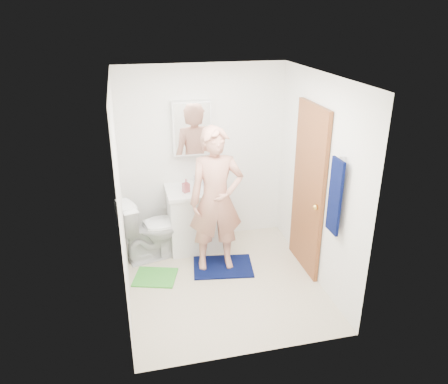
% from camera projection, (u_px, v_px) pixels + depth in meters
% --- Properties ---
extents(floor, '(2.20, 2.40, 0.02)m').
position_uv_depth(floor, '(224.00, 283.00, 5.21)').
color(floor, beige).
rests_on(floor, ground).
extents(ceiling, '(2.20, 2.40, 0.02)m').
position_uv_depth(ceiling, '(224.00, 75.00, 4.27)').
color(ceiling, white).
rests_on(ceiling, ground).
extents(wall_back, '(2.20, 0.02, 2.40)m').
position_uv_depth(wall_back, '(203.00, 155.00, 5.83)').
color(wall_back, white).
rests_on(wall_back, ground).
extents(wall_front, '(2.20, 0.02, 2.40)m').
position_uv_depth(wall_front, '(257.00, 243.00, 3.66)').
color(wall_front, white).
rests_on(wall_front, ground).
extents(wall_left, '(0.02, 2.40, 2.40)m').
position_uv_depth(wall_left, '(119.00, 199.00, 4.51)').
color(wall_left, white).
rests_on(wall_left, ground).
extents(wall_right, '(0.02, 2.40, 2.40)m').
position_uv_depth(wall_right, '(318.00, 181.00, 4.98)').
color(wall_right, white).
rests_on(wall_right, ground).
extents(vanity_cabinet, '(0.75, 0.55, 0.80)m').
position_uv_depth(vanity_cabinet, '(197.00, 220.00, 5.84)').
color(vanity_cabinet, white).
rests_on(vanity_cabinet, floor).
extents(countertop, '(0.79, 0.59, 0.05)m').
position_uv_depth(countertop, '(196.00, 191.00, 5.68)').
color(countertop, white).
rests_on(countertop, vanity_cabinet).
extents(sink_basin, '(0.40, 0.40, 0.03)m').
position_uv_depth(sink_basin, '(196.00, 189.00, 5.67)').
color(sink_basin, white).
rests_on(sink_basin, countertop).
extents(faucet, '(0.03, 0.03, 0.12)m').
position_uv_depth(faucet, '(194.00, 180.00, 5.80)').
color(faucet, silver).
rests_on(faucet, countertop).
extents(medicine_cabinet, '(0.50, 0.12, 0.70)m').
position_uv_depth(medicine_cabinet, '(192.00, 128.00, 5.58)').
color(medicine_cabinet, white).
rests_on(medicine_cabinet, wall_back).
extents(mirror_panel, '(0.46, 0.01, 0.66)m').
position_uv_depth(mirror_panel, '(193.00, 129.00, 5.52)').
color(mirror_panel, white).
rests_on(mirror_panel, wall_back).
extents(door, '(0.05, 0.80, 2.05)m').
position_uv_depth(door, '(308.00, 190.00, 5.17)').
color(door, '#9A542A').
rests_on(door, ground).
extents(door_knob, '(0.07, 0.07, 0.07)m').
position_uv_depth(door_knob, '(316.00, 207.00, 4.90)').
color(door_knob, gold).
rests_on(door_knob, door).
extents(towel, '(0.03, 0.24, 0.80)m').
position_uv_depth(towel, '(335.00, 197.00, 4.43)').
color(towel, '#060E3D').
rests_on(towel, wall_right).
extents(towel_hook, '(0.06, 0.02, 0.02)m').
position_uv_depth(towel_hook, '(343.00, 157.00, 4.27)').
color(towel_hook, silver).
rests_on(towel_hook, wall_right).
extents(toilet, '(0.90, 0.64, 0.83)m').
position_uv_depth(toilet, '(153.00, 228.00, 5.58)').
color(toilet, white).
rests_on(toilet, floor).
extents(bath_mat, '(0.80, 0.63, 0.02)m').
position_uv_depth(bath_mat, '(223.00, 267.00, 5.49)').
color(bath_mat, '#060E3D').
rests_on(bath_mat, floor).
extents(green_rug, '(0.59, 0.54, 0.02)m').
position_uv_depth(green_rug, '(155.00, 277.00, 5.28)').
color(green_rug, green).
rests_on(green_rug, floor).
extents(soap_dispenser, '(0.10, 0.10, 0.18)m').
position_uv_depth(soap_dispenser, '(186.00, 186.00, 5.53)').
color(soap_dispenser, '#AB5055').
rests_on(soap_dispenser, countertop).
extents(toothbrush_cup, '(0.17, 0.17, 0.10)m').
position_uv_depth(toothbrush_cup, '(208.00, 181.00, 5.77)').
color(toothbrush_cup, '#633E88').
rests_on(toothbrush_cup, countertop).
extents(man, '(0.68, 0.47, 1.78)m').
position_uv_depth(man, '(216.00, 200.00, 5.17)').
color(man, tan).
rests_on(man, bath_mat).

